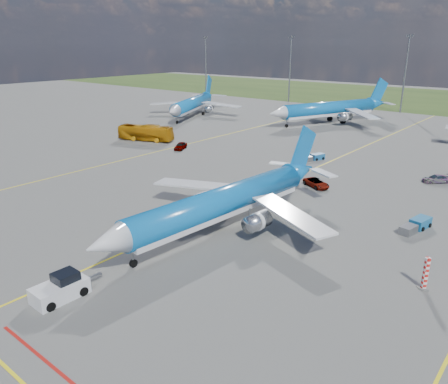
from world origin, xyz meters
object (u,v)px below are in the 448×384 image
Objects in this scene: baggage_tug_w at (416,225)px; warning_post at (426,273)px; service_car_a at (181,146)px; main_airliner at (222,229)px; apron_bus at (146,133)px; service_car_b at (316,183)px; bg_jet_nnw at (328,123)px; baggage_tug_c at (314,157)px; pushback_tug at (61,288)px; service_car_c at (437,179)px; bg_jet_nw at (193,116)px.

warning_post is at bearing -60.21° from baggage_tug_w.
main_airliner is at bearing -63.30° from service_car_a.
baggage_tug_w is at bearing -122.15° from apron_bus.
apron_bus is (-65.49, 25.12, 0.22)m from warning_post.
service_car_b is (0.96, 20.94, 0.63)m from main_airliner.
service_car_a is at bearing 155.90° from warning_post.
service_car_a is 50.52m from baggage_tug_w.
service_car_a is 33.13m from service_car_b.
main_airliner is 40.76m from service_car_a.
bg_jet_nnw is 9.89× the size of service_car_a.
apron_bus is 2.31× the size of baggage_tug_w.
bg_jet_nnw is at bearing 122.19° from warning_post.
bg_jet_nnw reaches higher than baggage_tug_c.
main_airliner reaches higher than baggage_tug_c.
service_car_b is 15.98m from baggage_tug_c.
pushback_tug is at bearing -157.58° from service_car_b.
service_car_a is at bearing 125.21° from pushback_tug.
service_car_c is at bearing 102.86° from warning_post.
service_car_c reaches higher than baggage_tug_c.
main_airliner reaches higher than warning_post.
service_car_c is at bearing -102.72° from apron_bus.
service_car_c is (-7.60, 33.29, -0.88)m from warning_post.
main_airliner reaches higher than apron_bus.
main_airliner is 5.83× the size of pushback_tug.
bg_jet_nw is at bearing 176.90° from baggage_tug_c.
bg_jet_nnw is 47.64m from service_car_a.
baggage_tug_c is (36.66, 8.37, -1.22)m from apron_bus.
apron_bus is (-20.94, -45.67, 1.72)m from bg_jet_nnw.
main_airliner is at bearing 86.94° from pushback_tug.
service_car_b reaches higher than service_car_c.
bg_jet_nw reaches higher than baggage_tug_w.
warning_post reaches higher than baggage_tug_c.
warning_post is 44.20m from baggage_tug_c.
service_car_b is at bearing 87.75° from pushback_tug.
pushback_tug is at bearing -90.02° from main_airliner.
bg_jet_nw is 41.87m from service_car_a.
baggage_tug_c is at bearing 96.91° from pushback_tug.
main_airliner is 35.52m from baggage_tug_c.
main_airliner is 2.99× the size of apron_bus.
baggage_tug_c is at bearing -97.89° from apron_bus.
bg_jet_nw is 82.20m from main_airliner.
bg_jet_nnw is 40.48m from baggage_tug_c.
warning_post is 0.07× the size of bg_jet_nnw.
service_car_c is 0.80× the size of baggage_tug_w.
baggage_tug_w is (49.25, -11.23, -0.17)m from service_car_a.
apron_bus is at bearing 133.61° from pushback_tug.
baggage_tug_w is at bearing -33.33° from bg_jet_nnw.
bg_jet_nnw is (36.06, 14.62, 0.00)m from bg_jet_nw.
bg_jet_nw reaches higher than main_airliner.
warning_post is at bearing -48.85° from service_car_a.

